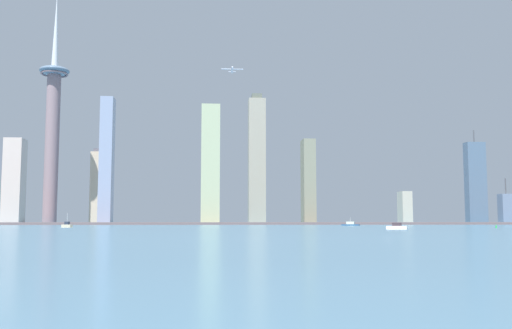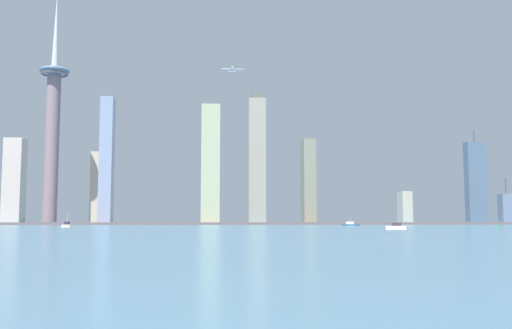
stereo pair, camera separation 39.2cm
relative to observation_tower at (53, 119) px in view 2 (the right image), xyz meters
name	(u,v)px [view 2 (the right image)]	position (x,y,z in m)	size (l,w,h in m)	color
ground_plane	(387,237)	(244.95, -549.39, -130.69)	(6000.00, 6000.00, 0.00)	#436981
waterfront_pier	(251,223)	(244.95, -42.87, -129.28)	(885.57, 41.14, 2.83)	#6A595A
observation_tower	(53,119)	(0.00, 0.00, 0.00)	(36.72, 36.72, 294.76)	gray
skyscraper_0	(476,183)	(551.69, 8.87, -75.79)	(25.28, 14.51, 126.45)	slate
skyscraper_1	(14,181)	(-66.80, 72.59, -72.89)	(24.17, 27.61, 115.60)	beige
skyscraper_2	(308,182)	(319.83, -15.69, -77.33)	(15.15, 26.32, 106.73)	gray
skyscraper_3	(97,187)	(42.67, 71.83, -80.78)	(14.11, 24.35, 102.74)	beige
skyscraper_5	(507,209)	(601.72, 23.35, -110.00)	(18.17, 14.89, 62.61)	slate
skyscraper_6	(210,165)	(196.40, -26.17, -57.48)	(22.59, 26.14, 146.41)	#ADB98F
skyscraper_7	(257,160)	(262.79, 72.27, -40.96)	(23.65, 22.81, 184.17)	#9F9A89
skyscraper_8	(405,208)	(461.09, 30.52, -108.58)	(13.81, 22.19, 44.22)	#B5B2A0
skyscraper_9	(107,161)	(70.53, -19.35, -53.19)	(15.22, 23.52, 155.00)	#8C99B7
boat_1	(396,227)	(298.39, -403.54, -129.23)	(11.88, 8.37, 3.95)	white
boat_2	(350,224)	(332.18, -171.80, -129.29)	(17.76, 12.16, 7.91)	#244F7C
boat_3	(67,225)	(89.46, -295.46, -129.08)	(8.96, 7.44, 10.74)	beige
channel_buoy_2	(496,226)	(388.41, -346.45, -129.38)	(1.12, 1.12, 2.62)	green
airplane	(232,70)	(221.43, -52.15, 55.02)	(26.47, 24.26, 7.20)	silver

